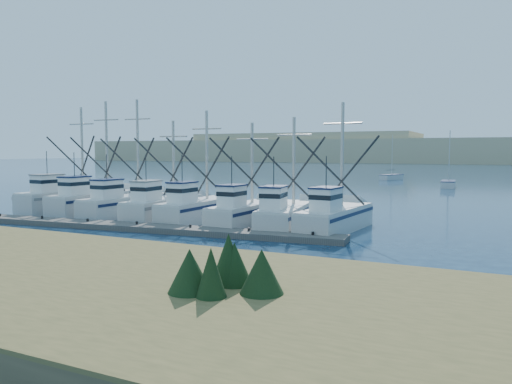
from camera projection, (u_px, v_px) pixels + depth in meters
ground at (235, 260)px, 24.06m from camera, size 500.00×500.00×0.00m
floating_dock at (137, 227)px, 33.20m from camera, size 28.09×4.48×0.37m
dune_ridge at (467, 151)px, 212.25m from camera, size 360.00×60.00×10.00m
trawler_fleet at (169, 207)px, 38.26m from camera, size 27.33×9.50×9.48m
sailboat_near at (448, 184)px, 70.80m from camera, size 2.03×5.41×8.10m
sailboat_far at (391, 177)px, 89.28m from camera, size 3.64×5.09×8.10m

